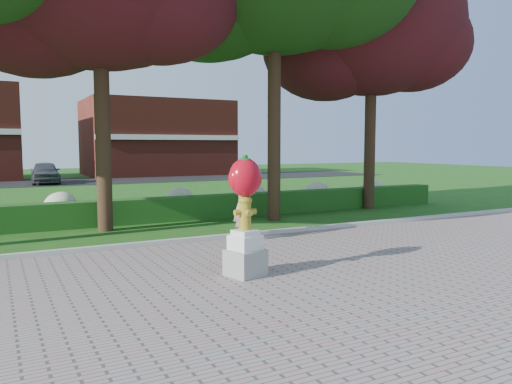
% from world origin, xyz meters
% --- Properties ---
extents(ground, '(100.00, 100.00, 0.00)m').
position_xyz_m(ground, '(0.00, 0.00, 0.00)').
color(ground, '#1D5014').
rests_on(ground, ground).
extents(walkway, '(40.00, 14.00, 0.04)m').
position_xyz_m(walkway, '(0.00, -4.00, 0.02)').
color(walkway, gray).
rests_on(walkway, ground).
extents(curb, '(40.00, 0.18, 0.15)m').
position_xyz_m(curb, '(0.00, 3.00, 0.07)').
color(curb, '#ADADA5').
rests_on(curb, ground).
extents(lawn_hedge, '(24.00, 0.70, 0.80)m').
position_xyz_m(lawn_hedge, '(0.00, 7.00, 0.40)').
color(lawn_hedge, '#1F4614').
rests_on(lawn_hedge, ground).
extents(hydrangea_row, '(20.10, 1.10, 0.99)m').
position_xyz_m(hydrangea_row, '(0.57, 8.00, 0.55)').
color(hydrangea_row, '#C2C294').
rests_on(hydrangea_row, ground).
extents(street, '(50.00, 8.00, 0.02)m').
position_xyz_m(street, '(0.00, 28.00, 0.01)').
color(street, black).
rests_on(street, ground).
extents(building_right, '(12.00, 8.00, 6.40)m').
position_xyz_m(building_right, '(8.00, 34.00, 3.20)').
color(building_right, maroon).
rests_on(building_right, ground).
extents(tree_far_right, '(7.88, 6.72, 10.21)m').
position_xyz_m(tree_far_right, '(8.40, 6.58, 6.97)').
color(tree_far_right, black).
rests_on(tree_far_right, ground).
extents(hydrant_sculpture, '(0.77, 0.77, 2.31)m').
position_xyz_m(hydrant_sculpture, '(-0.69, -0.69, 1.26)').
color(hydrant_sculpture, gray).
rests_on(hydrant_sculpture, walkway).
extents(woman, '(0.50, 0.72, 1.87)m').
position_xyz_m(woman, '(0.88, 2.60, 0.98)').
color(woman, tan).
rests_on(woman, walkway).
extents(parked_car, '(2.01, 4.44, 1.48)m').
position_xyz_m(parked_car, '(-1.83, 26.73, 0.76)').
color(parked_car, '#45464D').
rests_on(parked_car, street).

